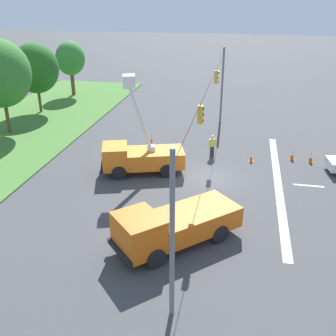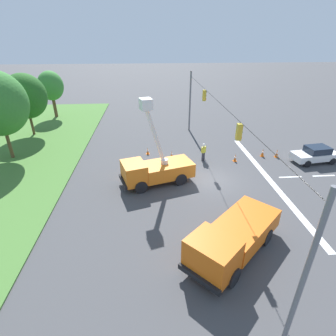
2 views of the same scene
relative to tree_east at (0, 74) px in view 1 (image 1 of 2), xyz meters
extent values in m
plane|color=#424244|center=(-5.80, -18.66, -5.40)|extent=(200.00, 200.00, 0.00)
cube|color=silver|center=(-5.80, -23.57, -5.39)|extent=(17.60, 0.50, 0.01)
cube|color=silver|center=(-5.80, -25.57, -5.39)|extent=(0.20, 2.00, 0.01)
cylinder|color=slate|center=(-18.80, -18.66, -1.80)|extent=(0.20, 0.20, 7.20)
cylinder|color=slate|center=(7.20, -18.66, -1.80)|extent=(0.20, 0.20, 7.20)
cylinder|color=black|center=(-5.80, -18.66, 1.20)|extent=(26.00, 0.03, 0.03)
cylinder|color=black|center=(-10.83, -18.66, 1.15)|extent=(0.02, 0.02, 0.10)
cube|color=gold|center=(-10.83, -18.66, 0.62)|extent=(0.32, 0.28, 0.96)
cylinder|color=black|center=(-10.83, -18.82, 0.94)|extent=(0.16, 0.05, 0.16)
cylinder|color=black|center=(-10.83, -18.82, 0.62)|extent=(0.16, 0.05, 0.16)
cylinder|color=red|center=(-10.83, -18.82, 0.30)|extent=(0.16, 0.05, 0.16)
cylinder|color=black|center=(-0.84, -18.66, 1.15)|extent=(0.02, 0.02, 0.10)
cube|color=gold|center=(-0.84, -18.66, 0.62)|extent=(0.32, 0.28, 0.96)
cylinder|color=black|center=(-0.84, -18.82, 0.94)|extent=(0.16, 0.05, 0.16)
cylinder|color=black|center=(-0.84, -18.82, 0.62)|extent=(0.16, 0.05, 0.16)
cylinder|color=red|center=(-0.84, -18.82, 0.30)|extent=(0.16, 0.05, 0.16)
cylinder|color=brown|center=(0.00, 0.00, -3.88)|extent=(0.32, 0.32, 3.03)
ellipsoid|color=#33752D|center=(0.00, 0.00, 0.01)|extent=(5.58, 5.17, 5.83)
cylinder|color=brown|center=(6.78, 0.45, -4.04)|extent=(0.29, 0.29, 2.73)
ellipsoid|color=#235B1E|center=(6.78, 0.45, -0.74)|extent=(4.56, 4.76, 5.09)
cylinder|color=brown|center=(14.47, 0.06, -3.93)|extent=(0.45, 0.45, 2.94)
ellipsoid|color=#387F33|center=(14.47, 0.06, -0.88)|extent=(3.71, 3.44, 4.04)
cube|color=orange|center=(-5.56, -14.98, -4.33)|extent=(3.37, 4.48, 1.14)
cube|color=orange|center=(-6.41, -12.26, -4.10)|extent=(2.61, 2.28, 1.60)
cube|color=#1E2838|center=(-6.59, -11.69, -3.82)|extent=(1.89, 0.68, 0.72)
cube|color=black|center=(-6.69, -11.37, -4.75)|extent=(2.23, 0.84, 0.30)
cylinder|color=black|center=(-7.34, -12.79, -4.90)|extent=(0.57, 1.04, 1.00)
cylinder|color=black|center=(-5.33, -12.16, -4.90)|extent=(0.57, 1.04, 1.00)
cylinder|color=black|center=(-6.35, -15.97, -4.90)|extent=(0.57, 1.04, 1.00)
cylinder|color=black|center=(-4.34, -15.34, -4.90)|extent=(0.57, 1.04, 1.00)
cylinder|color=silver|center=(-5.64, -14.70, -3.58)|extent=(0.60, 0.60, 0.36)
cube|color=white|center=(-5.85, -14.05, -1.43)|extent=(0.71, 1.61, 4.74)
cube|color=white|center=(-6.05, -13.39, 1.16)|extent=(1.10, 1.03, 0.80)
cube|color=orange|center=(-13.20, -18.80, -4.34)|extent=(4.92, 5.00, 1.13)
cube|color=orange|center=(-15.45, -16.42, -4.02)|extent=(3.04, 3.03, 1.75)
cube|color=#1E2838|center=(-15.92, -15.92, -3.72)|extent=(1.57, 1.49, 0.79)
cube|color=black|center=(-16.18, -15.65, -4.75)|extent=(1.88, 1.79, 0.30)
cylinder|color=black|center=(-16.08, -17.38, -4.90)|extent=(0.89, 0.92, 1.00)
cylinder|color=black|center=(-14.46, -15.84, -4.90)|extent=(0.89, 0.92, 1.00)
cylinder|color=black|center=(-13.45, -20.16, -4.90)|extent=(0.89, 0.92, 1.00)
cylinder|color=black|center=(-11.82, -18.62, -4.90)|extent=(0.89, 0.92, 1.00)
cylinder|color=black|center=(-2.35, -27.81, -5.08)|extent=(0.28, 0.66, 0.64)
cylinder|color=#383842|center=(-2.02, -18.61, -4.97)|extent=(0.18, 0.18, 0.85)
cylinder|color=#383842|center=(-1.89, -18.77, -4.97)|extent=(0.18, 0.18, 0.85)
cube|color=yellow|center=(-1.95, -18.69, -4.25)|extent=(0.44, 0.46, 0.60)
cube|color=silver|center=(-1.95, -18.69, -4.25)|extent=(0.33, 0.38, 0.62)
cylinder|color=yellow|center=(-2.12, -18.48, -4.22)|extent=(0.11, 0.11, 0.55)
cylinder|color=yellow|center=(-1.78, -18.90, -4.22)|extent=(0.11, 0.11, 0.55)
sphere|color=tan|center=(-1.95, -18.69, -3.82)|extent=(0.22, 0.22, 0.22)
sphere|color=white|center=(-1.95, -18.69, -3.76)|extent=(0.26, 0.26, 0.26)
cube|color=orange|center=(0.02, -13.33, -5.38)|extent=(0.36, 0.36, 0.03)
cone|color=orange|center=(0.02, -13.33, -5.04)|extent=(0.26, 0.26, 0.65)
cylinder|color=white|center=(0.02, -13.33, -5.01)|extent=(0.16, 0.16, 0.12)
cube|color=orange|center=(-1.70, -26.17, -5.38)|extent=(0.36, 0.36, 0.03)
cone|color=orange|center=(-1.70, -26.17, -4.97)|extent=(0.32, 0.32, 0.80)
cylinder|color=white|center=(-1.70, -26.17, -4.93)|extent=(0.20, 0.20, 0.14)
cube|color=orange|center=(-1.42, -24.83, -5.38)|extent=(0.36, 0.36, 0.03)
cone|color=orange|center=(-1.42, -24.83, -4.98)|extent=(0.31, 0.31, 0.78)
cylinder|color=white|center=(-1.42, -24.83, -4.94)|extent=(0.19, 0.19, 0.14)
cube|color=orange|center=(-2.34, -21.73, -5.38)|extent=(0.36, 0.36, 0.03)
cone|color=orange|center=(-2.34, -21.73, -5.02)|extent=(0.28, 0.28, 0.69)
cylinder|color=white|center=(-2.34, -21.73, -4.99)|extent=(0.17, 0.17, 0.12)
cube|color=orange|center=(-2.85, -15.45, -5.38)|extent=(0.36, 0.36, 0.03)
cone|color=orange|center=(-2.85, -15.45, -5.01)|extent=(0.28, 0.28, 0.71)
cylinder|color=white|center=(-2.85, -15.45, -4.98)|extent=(0.18, 0.18, 0.13)
cube|color=orange|center=(-0.96, -15.71, -5.38)|extent=(0.36, 0.36, 0.03)
cone|color=orange|center=(-0.96, -15.71, -5.05)|extent=(0.26, 0.26, 0.65)
cylinder|color=white|center=(-0.96, -15.71, -5.01)|extent=(0.16, 0.16, 0.12)
camera|label=1|loc=(-30.70, -20.86, 6.56)|focal=42.00mm
camera|label=2|loc=(-24.68, -13.56, 5.57)|focal=28.00mm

